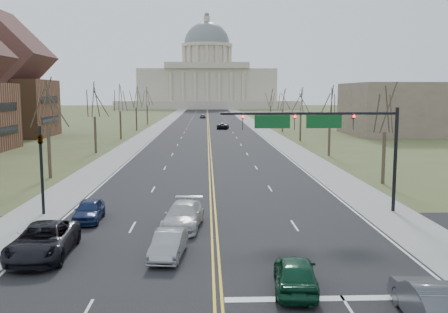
{
  "coord_description": "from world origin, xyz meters",
  "views": [
    {
      "loc": [
        -0.43,
        -19.92,
        8.22
      ],
      "look_at": [
        0.99,
        20.47,
        3.0
      ],
      "focal_mm": 40.0,
      "sensor_mm": 36.0,
      "label": 1
    }
  ],
  "objects": [
    {
      "name": "car_sb_inner_lead",
      "position": [
        -2.35,
        4.3,
        0.67
      ],
      "size": [
        1.83,
        4.15,
        1.33
      ],
      "primitive_type": "imported",
      "rotation": [
        0.0,
        0.0,
        -0.11
      ],
      "color": "gray",
      "rests_on": "road"
    },
    {
      "name": "bldg_left_far",
      "position": [
        -38.0,
        74.0,
        9.54
      ],
      "size": [
        17.1,
        14.28,
        23.25
      ],
      "color": "brown",
      "rests_on": "ground"
    },
    {
      "name": "car_sb_outer_second",
      "position": [
        -7.99,
        11.58,
        0.7
      ],
      "size": [
        1.8,
        4.13,
        1.39
      ],
      "primitive_type": "imported",
      "rotation": [
        0.0,
        0.0,
        0.04
      ],
      "color": "#16244D",
      "rests_on": "road"
    },
    {
      "name": "tree_l_4",
      "position": [
        -15.5,
        108.0,
        6.94
      ],
      "size": [
        3.96,
        3.96,
        9.0
      ],
      "color": "#31241D",
      "rests_on": "ground"
    },
    {
      "name": "car_nb_inner_lead",
      "position": [
        3.24,
        -0.1,
        0.75
      ],
      "size": [
        2.22,
        4.5,
        1.48
      ],
      "primitive_type": "imported",
      "rotation": [
        0.0,
        0.0,
        3.03
      ],
      "color": "#0D3B24",
      "rests_on": "road"
    },
    {
      "name": "edge_line_right",
      "position": [
        9.8,
        110.0,
        0.01
      ],
      "size": [
        0.15,
        380.0,
        0.01
      ],
      "primitive_type": "cube",
      "color": "silver",
      "rests_on": "road"
    },
    {
      "name": "stop_bar",
      "position": [
        5.0,
        -1.0,
        0.01
      ],
      "size": [
        9.5,
        0.5,
        0.01
      ],
      "primitive_type": "cube",
      "color": "silver",
      "rests_on": "road"
    },
    {
      "name": "car_sb_outer_lead",
      "position": [
        -8.66,
        4.64,
        0.83
      ],
      "size": [
        2.92,
        5.97,
        1.63
      ],
      "primitive_type": "imported",
      "rotation": [
        0.0,
        0.0,
        0.04
      ],
      "color": "black",
      "rests_on": "road"
    },
    {
      "name": "tree_l_3",
      "position": [
        -15.5,
        88.0,
        6.94
      ],
      "size": [
        3.96,
        3.96,
        9.0
      ],
      "color": "#31241D",
      "rests_on": "ground"
    },
    {
      "name": "car_far_sb",
      "position": [
        -1.61,
        138.73,
        0.68
      ],
      "size": [
        2.05,
        4.08,
        1.33
      ],
      "primitive_type": "imported",
      "rotation": [
        0.0,
        0.0,
        0.13
      ],
      "color": "#414347",
      "rests_on": "road"
    },
    {
      "name": "tree_l_1",
      "position": [
        -15.5,
        48.0,
        6.94
      ],
      "size": [
        3.96,
        3.96,
        9.0
      ],
      "color": "#31241D",
      "rests_on": "ground"
    },
    {
      "name": "cross_road",
      "position": [
        0.0,
        6.0,
        0.01
      ],
      "size": [
        120.0,
        14.0,
        0.01
      ],
      "primitive_type": "cube",
      "color": "black",
      "rests_on": "ground"
    },
    {
      "name": "car_far_nb",
      "position": [
        3.29,
        92.16,
        0.73
      ],
      "size": [
        3.02,
        5.4,
        1.43
      ],
      "primitive_type": "imported",
      "rotation": [
        0.0,
        0.0,
        3.01
      ],
      "color": "black",
      "rests_on": "road"
    },
    {
      "name": "edge_line_left",
      "position": [
        -9.8,
        110.0,
        0.01
      ],
      "size": [
        0.15,
        380.0,
        0.01
      ],
      "primitive_type": "cube",
      "color": "silver",
      "rests_on": "road"
    },
    {
      "name": "tree_r_0",
      "position": [
        15.5,
        24.0,
        6.55
      ],
      "size": [
        3.74,
        3.74,
        8.5
      ],
      "color": "#31241D",
      "rests_on": "ground"
    },
    {
      "name": "sidewalk_left",
      "position": [
        -12.0,
        110.0,
        0.01
      ],
      "size": [
        4.0,
        380.0,
        0.03
      ],
      "primitive_type": "cube",
      "color": "gray",
      "rests_on": "ground"
    },
    {
      "name": "center_line",
      "position": [
        0.0,
        110.0,
        0.01
      ],
      "size": [
        0.42,
        380.0,
        0.01
      ],
      "primitive_type": "cube",
      "color": "gold",
      "rests_on": "road"
    },
    {
      "name": "tree_r_2",
      "position": [
        15.5,
        64.0,
        6.55
      ],
      "size": [
        3.74,
        3.74,
        8.5
      ],
      "color": "#31241D",
      "rests_on": "ground"
    },
    {
      "name": "capitol",
      "position": [
        0.0,
        249.91,
        14.2
      ],
      "size": [
        90.0,
        60.0,
        50.0
      ],
      "color": "beige",
      "rests_on": "ground"
    },
    {
      "name": "road",
      "position": [
        0.0,
        110.0,
        0.01
      ],
      "size": [
        20.0,
        380.0,
        0.01
      ],
      "primitive_type": "cube",
      "color": "black",
      "rests_on": "ground"
    },
    {
      "name": "ground",
      "position": [
        0.0,
        0.0,
        0.0
      ],
      "size": [
        600.0,
        600.0,
        0.0
      ],
      "primitive_type": "plane",
      "color": "#4D5329",
      "rests_on": "ground"
    },
    {
      "name": "tree_l_2",
      "position": [
        -15.5,
        68.0,
        6.94
      ],
      "size": [
        3.96,
        3.96,
        9.0
      ],
      "color": "#31241D",
      "rests_on": "ground"
    },
    {
      "name": "tree_l_0",
      "position": [
        -15.5,
        28.0,
        6.94
      ],
      "size": [
        3.96,
        3.96,
        9.0
      ],
      "color": "#31241D",
      "rests_on": "ground"
    },
    {
      "name": "bldg_right_mass",
      "position": [
        40.0,
        76.0,
        5.0
      ],
      "size": [
        25.0,
        20.0,
        10.0
      ],
      "primitive_type": "cube",
      "color": "brown",
      "rests_on": "ground"
    },
    {
      "name": "tree_r_1",
      "position": [
        15.5,
        44.0,
        6.55
      ],
      "size": [
        3.74,
        3.74,
        8.5
      ],
      "color": "#31241D",
      "rests_on": "ground"
    },
    {
      "name": "signal_left",
      "position": [
        -11.5,
        13.5,
        3.71
      ],
      "size": [
        0.32,
        0.36,
        6.0
      ],
      "color": "black",
      "rests_on": "ground"
    },
    {
      "name": "car_nb_outer_lead",
      "position": [
        7.52,
        -3.23,
        0.8
      ],
      "size": [
        1.95,
        4.86,
        1.57
      ],
      "primitive_type": "imported",
      "rotation": [
        0.0,
        0.0,
        3.08
      ],
      "color": "#45484C",
      "rests_on": "road"
    },
    {
      "name": "tree_r_4",
      "position": [
        15.5,
        104.0,
        6.55
      ],
      "size": [
        3.74,
        3.74,
        8.5
      ],
      "color": "#31241D",
      "rests_on": "ground"
    },
    {
      "name": "car_sb_inner_second",
      "position": [
        -1.87,
        9.8,
        0.77
      ],
      "size": [
        2.69,
        5.42,
        1.52
      ],
      "primitive_type": "imported",
      "rotation": [
        0.0,
        0.0,
        -0.11
      ],
      "color": "#B8B8B8",
      "rests_on": "road"
    },
    {
      "name": "signal_mast",
      "position": [
        7.45,
        13.5,
        5.76
      ],
      "size": [
        12.12,
        0.44,
        7.2
      ],
      "color": "black",
      "rests_on": "ground"
    },
    {
      "name": "tree_r_3",
      "position": [
        15.5,
        84.0,
        6.55
      ],
      "size": [
        3.74,
        3.74,
        8.5
      ],
      "color": "#31241D",
      "rests_on": "ground"
    },
    {
      "name": "sidewalk_right",
      "position": [
        12.0,
        110.0,
        0.01
      ],
      "size": [
        4.0,
        380.0,
        0.03
      ],
      "primitive_type": "cube",
      "color": "gray",
      "rests_on": "ground"
    }
  ]
}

